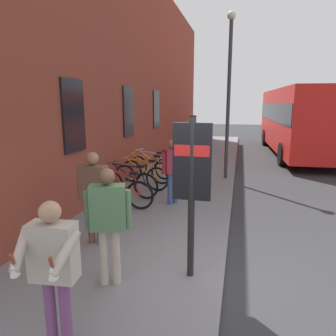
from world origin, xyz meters
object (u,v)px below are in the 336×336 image
object	(u,v)px
bicycle_by_door	(129,183)
street_lamp	(229,83)
bicycle_beside_lamp	(141,177)
pedestrian_by_facade	(173,165)
city_bus	(298,118)
pedestrian_near_bus	(108,215)
bicycle_mid_rack	(147,171)
pedestrian_crossing_street	(94,189)
bicycle_nearest_sign	(121,192)
tourist_with_hotdogs	(53,261)
transit_info_sign	(192,172)
bicycle_under_window	(151,167)

from	to	relation	value
bicycle_by_door	street_lamp	distance (m)	4.75
bicycle_by_door	street_lamp	bearing A→B (deg)	-40.53
bicycle_beside_lamp	pedestrian_by_facade	bearing A→B (deg)	-132.57
bicycle_by_door	pedestrian_by_facade	distance (m)	1.47
bicycle_by_door	street_lamp	xyz separation A→B (m)	(2.92, -2.49, 2.79)
city_bus	pedestrian_near_bus	bearing A→B (deg)	161.45
bicycle_by_door	bicycle_mid_rack	xyz separation A→B (m)	(1.62, -0.03, 0.00)
pedestrian_crossing_street	pedestrian_near_bus	bearing A→B (deg)	-146.05
street_lamp	bicycle_beside_lamp	bearing A→B (deg)	131.07
bicycle_nearest_sign	pedestrian_by_facade	bearing A→B (deg)	-63.96
bicycle_by_door	tourist_with_hotdogs	world-z (taller)	tourist_with_hotdogs
bicycle_mid_rack	tourist_with_hotdogs	size ratio (longest dim) A/B	1.08
bicycle_nearest_sign	bicycle_beside_lamp	bearing A→B (deg)	0.37
bicycle_beside_lamp	bicycle_mid_rack	distance (m)	0.80
bicycle_by_door	transit_info_sign	bearing A→B (deg)	-147.41
bicycle_beside_lamp	city_bus	bearing A→B (deg)	-32.88
bicycle_nearest_sign	transit_info_sign	xyz separation A→B (m)	(-2.72, -2.18, 1.21)
transit_info_sign	pedestrian_by_facade	size ratio (longest dim) A/B	1.44
bicycle_nearest_sign	city_bus	bearing A→B (deg)	-28.44
bicycle_beside_lamp	city_bus	world-z (taller)	city_bus
tourist_with_hotdogs	street_lamp	world-z (taller)	street_lamp
transit_info_sign	city_bus	world-z (taller)	city_bus
city_bus	pedestrian_crossing_street	distance (m)	13.65
pedestrian_crossing_street	tourist_with_hotdogs	distance (m)	2.57
bicycle_by_door	pedestrian_near_bus	size ratio (longest dim) A/B	1.03
bicycle_nearest_sign	bicycle_beside_lamp	size ratio (longest dim) A/B	1.00
city_bus	pedestrian_near_bus	world-z (taller)	city_bus
bicycle_under_window	transit_info_sign	size ratio (longest dim) A/B	0.71
bicycle_mid_rack	transit_info_sign	size ratio (longest dim) A/B	0.74
bicycle_nearest_sign	pedestrian_near_bus	xyz separation A→B (m)	(-3.19, -1.09, 0.65)
bicycle_by_door	pedestrian_by_facade	size ratio (longest dim) A/B	1.06
transit_info_sign	pedestrian_by_facade	world-z (taller)	transit_info_sign
bicycle_mid_rack	tourist_with_hotdogs	bearing A→B (deg)	-170.74
bicycle_nearest_sign	pedestrian_near_bus	size ratio (longest dim) A/B	1.04
bicycle_mid_rack	pedestrian_crossing_street	distance (m)	4.56
pedestrian_by_facade	pedestrian_crossing_street	bearing A→B (deg)	161.06
bicycle_by_door	bicycle_nearest_sign	bearing A→B (deg)	-173.02
bicycle_nearest_sign	transit_info_sign	bearing A→B (deg)	-141.25
pedestrian_by_facade	tourist_with_hotdogs	distance (m)	5.06
bicycle_nearest_sign	pedestrian_crossing_street	distance (m)	2.14
bicycle_beside_lamp	tourist_with_hotdogs	size ratio (longest dim) A/B	1.08
bicycle_mid_rack	bicycle_nearest_sign	bearing A→B (deg)	-178.19
bicycle_by_door	pedestrian_crossing_street	xyz separation A→B (m)	(-2.87, -0.40, 0.66)
bicycle_under_window	tourist_with_hotdogs	size ratio (longest dim) A/B	1.04
bicycle_by_door	bicycle_mid_rack	size ratio (longest dim) A/B	1.00
pedestrian_crossing_street	street_lamp	xyz separation A→B (m)	(5.79, -2.09, 2.13)
bicycle_beside_lamp	bicycle_mid_rack	xyz separation A→B (m)	(0.79, 0.07, 0.00)
transit_info_sign	street_lamp	world-z (taller)	street_lamp
bicycle_by_door	pedestrian_near_bus	xyz separation A→B (m)	(-4.05, -1.20, 0.65)
bicycle_under_window	pedestrian_by_facade	size ratio (longest dim) A/B	1.02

